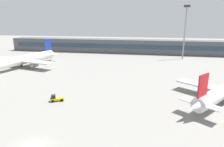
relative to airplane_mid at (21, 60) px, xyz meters
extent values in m
plane|color=gray|center=(38.90, -12.97, -3.55)|extent=(400.00, 400.00, 0.00)
cube|color=#4C5156|center=(38.90, 54.51, 0.95)|extent=(156.81, 12.00, 9.00)
cube|color=#263847|center=(38.90, 48.46, 1.40)|extent=(148.97, 0.16, 2.80)
cone|color=silver|center=(67.96, -37.73, -0.49)|extent=(4.12, 4.30, 2.47)
cube|color=red|center=(69.69, -35.52, 3.83)|extent=(2.78, 3.43, 5.11)
cube|color=silver|center=(69.52, -35.74, -0.30)|extent=(8.92, 7.76, 0.22)
cylinder|color=gray|center=(74.15, -20.74, -2.08)|extent=(3.29, 3.49, 1.86)
cylinder|color=black|center=(76.06, -23.42, -3.09)|extent=(0.86, 0.96, 0.93)
cylinder|color=white|center=(0.07, 0.29, 0.04)|extent=(13.17, 39.11, 4.14)
cone|color=white|center=(5.03, 20.97, 0.04)|extent=(3.78, 4.70, 2.90)
cube|color=navy|center=(4.26, 17.77, 5.11)|extent=(1.50, 4.75, 5.99)
cube|color=silver|center=(4.34, 18.09, 0.26)|extent=(11.31, 5.51, 0.26)
cube|color=silver|center=(0.32, 1.35, -0.29)|extent=(33.00, 12.71, 0.54)
cylinder|color=gray|center=(-6.03, 2.88, -1.82)|extent=(2.93, 3.90, 2.18)
cylinder|color=gray|center=(6.68, -0.17, -1.82)|extent=(2.93, 3.90, 2.18)
cylinder|color=black|center=(-2.18, 3.07, -3.01)|extent=(0.68, 1.16, 1.09)
cylinder|color=black|center=(3.33, 1.75, -3.01)|extent=(0.68, 1.16, 1.09)
cube|color=yellow|center=(33.98, -33.39, -2.90)|extent=(3.88, 3.01, 0.60)
cube|color=black|center=(33.18, -33.81, -2.25)|extent=(1.63, 1.75, 0.90)
cylinder|color=black|center=(32.55, -33.26, -3.20)|extent=(0.74, 0.55, 0.70)
cylinder|color=black|center=(33.28, -34.64, -3.20)|extent=(0.74, 0.55, 0.70)
cylinder|color=black|center=(34.67, -32.14, -3.20)|extent=(0.74, 0.55, 0.70)
cylinder|color=black|center=(35.40, -33.52, -3.20)|extent=(0.74, 0.55, 0.70)
cylinder|color=gray|center=(75.70, 37.98, 10.46)|extent=(0.70, 0.70, 28.02)
cube|color=#333338|center=(75.70, 37.98, 25.07)|extent=(3.20, 0.80, 1.20)
camera|label=1|loc=(58.36, -80.07, 17.42)|focal=32.21mm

